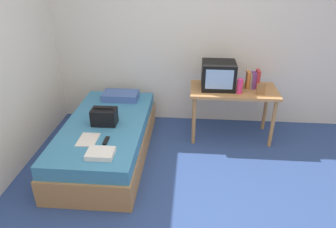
# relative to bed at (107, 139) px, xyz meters

# --- Properties ---
(ground_plane) EXTENTS (8.00, 8.00, 0.00)m
(ground_plane) POSITION_rel_bed_xyz_m (0.98, -0.84, -0.24)
(ground_plane) COLOR #2D4784
(wall_back) EXTENTS (5.20, 0.10, 2.60)m
(wall_back) POSITION_rel_bed_xyz_m (0.98, 1.16, 1.06)
(wall_back) COLOR silver
(wall_back) RESTS_ON ground
(bed) EXTENTS (1.00, 2.00, 0.48)m
(bed) POSITION_rel_bed_xyz_m (0.00, 0.00, 0.00)
(bed) COLOR #B27F4C
(bed) RESTS_ON ground
(desk) EXTENTS (1.16, 0.60, 0.73)m
(desk) POSITION_rel_bed_xyz_m (1.63, 0.62, 0.40)
(desk) COLOR #B27F4C
(desk) RESTS_ON ground
(tv) EXTENTS (0.44, 0.39, 0.36)m
(tv) POSITION_rel_bed_xyz_m (1.41, 0.65, 0.67)
(tv) COLOR black
(tv) RESTS_ON desk
(water_bottle) EXTENTS (0.08, 0.08, 0.20)m
(water_bottle) POSITION_rel_bed_xyz_m (1.68, 0.48, 0.59)
(water_bottle) COLOR #E53372
(water_bottle) RESTS_ON desk
(book_row) EXTENTS (0.17, 0.17, 0.25)m
(book_row) POSITION_rel_bed_xyz_m (1.88, 0.70, 0.60)
(book_row) COLOR #CC7233
(book_row) RESTS_ON desk
(picture_frame) EXTENTS (0.11, 0.02, 0.15)m
(picture_frame) POSITION_rel_bed_xyz_m (1.95, 0.47, 0.56)
(picture_frame) COLOR olive
(picture_frame) RESTS_ON desk
(pillow) EXTENTS (0.50, 0.29, 0.10)m
(pillow) POSITION_rel_bed_xyz_m (0.04, 0.71, 0.30)
(pillow) COLOR #4766AD
(pillow) RESTS_ON bed
(handbag) EXTENTS (0.30, 0.20, 0.23)m
(handbag) POSITION_rel_bed_xyz_m (0.01, -0.04, 0.35)
(handbag) COLOR black
(handbag) RESTS_ON bed
(magazine) EXTENTS (0.21, 0.29, 0.01)m
(magazine) POSITION_rel_bed_xyz_m (-0.08, -0.42, 0.25)
(magazine) COLOR white
(magazine) RESTS_ON bed
(remote_dark) EXTENTS (0.04, 0.16, 0.02)m
(remote_dark) POSITION_rel_bed_xyz_m (0.13, -0.44, 0.26)
(remote_dark) COLOR black
(remote_dark) RESTS_ON bed
(remote_silver) EXTENTS (0.04, 0.14, 0.02)m
(remote_silver) POSITION_rel_bed_xyz_m (-0.22, 0.24, 0.26)
(remote_silver) COLOR #B7B7BC
(remote_silver) RESTS_ON bed
(folded_towel) EXTENTS (0.28, 0.22, 0.05)m
(folded_towel) POSITION_rel_bed_xyz_m (0.14, -0.71, 0.27)
(folded_towel) COLOR white
(folded_towel) RESTS_ON bed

